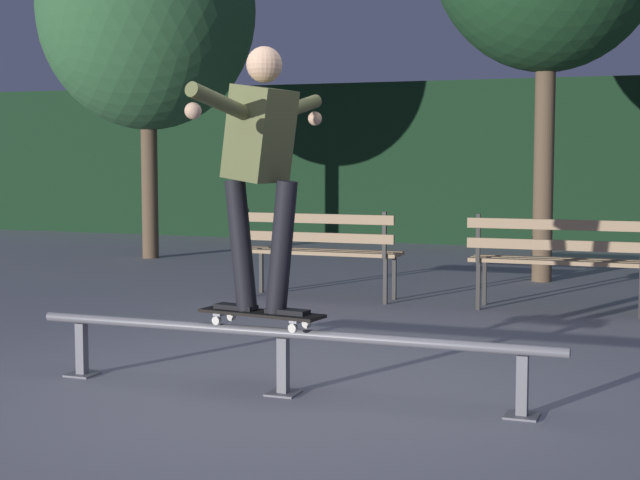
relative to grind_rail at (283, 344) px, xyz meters
name	(u,v)px	position (x,y,z in m)	size (l,w,h in m)	color
ground_plane	(280,396)	(0.00, -0.05, -0.30)	(90.00, 90.00, 0.00)	gray
hedge_backdrop	(539,163)	(0.00, 10.22, 0.97)	(24.00, 1.20, 2.54)	black
grind_rail	(283,344)	(0.00, 0.00, 0.00)	(3.30, 0.18, 0.40)	slate
skateboard	(261,314)	(-0.14, 0.00, 0.17)	(0.80, 0.31, 0.09)	black
skateboarder	(261,156)	(-0.14, 0.00, 1.11)	(0.63, 1.40, 1.56)	black
park_bench_leftmost	(318,245)	(-1.15, 3.59, 0.24)	(1.61, 0.44, 0.88)	#282623
park_bench_left_center	(559,253)	(1.15, 3.59, 0.24)	(1.61, 0.44, 0.88)	#282623
tree_far_left	(147,10)	(-4.63, 6.31, 3.02)	(2.90, 2.90, 4.92)	brown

